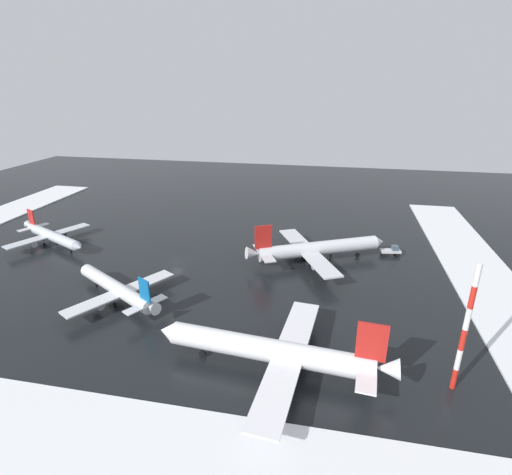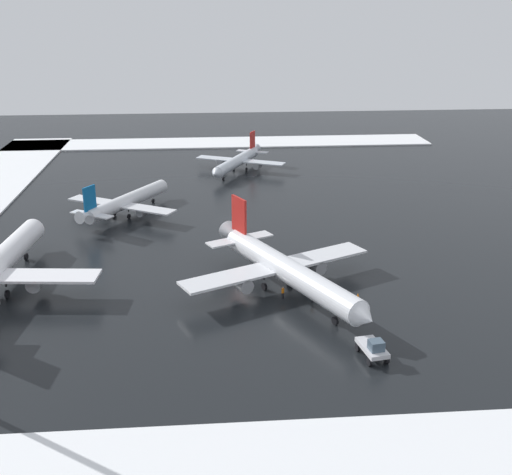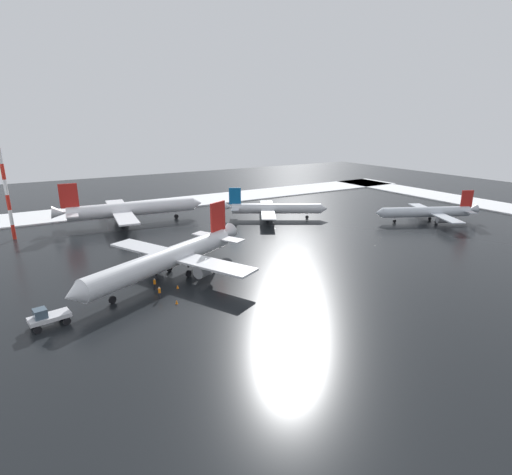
{
  "view_description": "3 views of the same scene",
  "coord_description": "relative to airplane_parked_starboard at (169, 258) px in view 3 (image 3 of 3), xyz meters",
  "views": [
    {
      "loc": [
        34.69,
        -78.78,
        38.83
      ],
      "look_at": [
        17.23,
        8.12,
        4.21
      ],
      "focal_mm": 28.0,
      "sensor_mm": 36.0,
      "label": 1
    },
    {
      "loc": [
        109.44,
        -4.21,
        36.55
      ],
      "look_at": [
        21.97,
        2.89,
        4.44
      ],
      "focal_mm": 45.0,
      "sensor_mm": 36.0,
      "label": 2
    },
    {
      "loc": [
        49.7,
        63.34,
        23.85
      ],
      "look_at": [
        12.82,
        1.08,
        2.58
      ],
      "focal_mm": 28.0,
      "sensor_mm": 36.0,
      "label": 3
    }
  ],
  "objects": [
    {
      "name": "ground_crew_near_tug",
      "position": [
        1.97,
        -0.61,
        -2.36
      ],
      "size": [
        0.36,
        0.36,
        1.71
      ],
      "rotation": [
        0.0,
        0.0,
        3.36
      ],
      "color": "black",
      "rests_on": "ground_plane"
    },
    {
      "name": "airplane_parked_portside",
      "position": [
        -66.05,
        -2.86,
        -0.8
      ],
      "size": [
        24.19,
        20.56,
        7.67
      ],
      "rotation": [
        0.0,
        0.0,
        5.84
      ],
      "color": "silver",
      "rests_on": "ground_plane"
    },
    {
      "name": "antenna_mast",
      "position": [
        20.84,
        -37.29,
        6.03
      ],
      "size": [
        0.7,
        0.7,
        18.72
      ],
      "color": "red",
      "rests_on": "ground_plane"
    },
    {
      "name": "ground_crew_beside_wing",
      "position": [
        3.35,
        3.12,
        -2.36
      ],
      "size": [
        0.36,
        0.36,
        1.71
      ],
      "rotation": [
        0.0,
        0.0,
        1.37
      ],
      "color": "black",
      "rests_on": "ground_plane"
    },
    {
      "name": "pushback_tug",
      "position": [
        17.71,
        7.41,
        -2.05
      ],
      "size": [
        4.91,
        2.97,
        2.5
      ],
      "rotation": [
        0.0,
        0.0,
        0.17
      ],
      "color": "silver",
      "rests_on": "ground_plane"
    },
    {
      "name": "airplane_parked_starboard",
      "position": [
        0.0,
        0.0,
        0.0
      ],
      "size": [
        31.62,
        26.92,
        10.09
      ],
      "rotation": [
        0.0,
        0.0,
        0.46
      ],
      "color": "silver",
      "rests_on": "ground_plane"
    },
    {
      "name": "ground_crew_mid_apron",
      "position": [
        3.7,
        6.55,
        -2.36
      ],
      "size": [
        0.36,
        0.36,
        1.71
      ],
      "rotation": [
        0.0,
        0.0,
        5.69
      ],
      "color": "black",
      "rests_on": "ground_plane"
    },
    {
      "name": "snow_bank_far",
      "position": [
        -31.56,
        -56.09,
        -3.17
      ],
      "size": [
        152.0,
        16.0,
        0.33
      ],
      "primitive_type": "cube",
      "color": "white",
      "rests_on": "ground_plane"
    },
    {
      "name": "airplane_distant_tail",
      "position": [
        -3.53,
        -38.75,
        0.1
      ],
      "size": [
        35.04,
        29.12,
        10.4
      ],
      "rotation": [
        0.0,
        0.0,
        3.05
      ],
      "color": "white",
      "rests_on": "ground_plane"
    },
    {
      "name": "traffic_cone_mid_line",
      "position": [
        2.27,
        9.38,
        -3.06
      ],
      "size": [
        0.36,
        0.36,
        0.55
      ],
      "primitive_type": "cone",
      "color": "orange",
      "rests_on": "ground_plane"
    },
    {
      "name": "traffic_cone_near_nose",
      "position": [
        0.37,
        4.51,
        -3.06
      ],
      "size": [
        0.36,
        0.36,
        0.55
      ],
      "primitive_type": "cone",
      "color": "orange",
      "rests_on": "ground_plane"
    },
    {
      "name": "snow_bank_left",
      "position": [
        -98.56,
        -6.09,
        -3.17
      ],
      "size": [
        14.0,
        116.0,
        0.33
      ],
      "primitive_type": "cube",
      "color": "white",
      "rests_on": "ground_plane"
    },
    {
      "name": "ground_plane",
      "position": [
        -31.56,
        -6.09,
        -3.33
      ],
      "size": [
        240.0,
        240.0,
        0.0
      ],
      "primitive_type": "plane",
      "color": "black"
    },
    {
      "name": "airplane_far_rear",
      "position": [
        -35.72,
        -24.89,
        -0.74
      ],
      "size": [
        23.89,
        20.44,
        7.86
      ],
      "rotation": [
        0.0,
        0.0,
        2.61
      ],
      "color": "silver",
      "rests_on": "ground_plane"
    }
  ]
}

